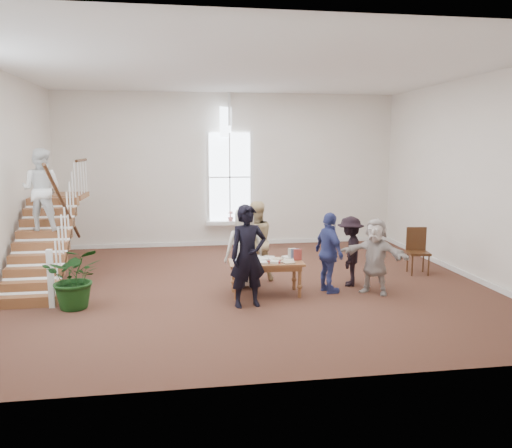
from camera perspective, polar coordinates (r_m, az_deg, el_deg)
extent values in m
plane|color=#46271B|center=(10.85, -0.61, -6.97)|extent=(10.00, 10.00, 0.00)
plane|color=silver|center=(14.92, -3.05, 6.15)|extent=(10.00, 0.00, 10.00)
plane|color=silver|center=(6.06, 5.31, 2.01)|extent=(10.00, 0.00, 10.00)
plane|color=silver|center=(12.20, 23.39, 4.81)|extent=(0.00, 9.00, 9.00)
plane|color=white|center=(10.55, -0.65, 17.25)|extent=(10.00, 10.00, 0.00)
cube|color=white|center=(14.90, -2.93, 0.15)|extent=(1.45, 0.28, 0.10)
plane|color=white|center=(14.87, -3.02, 5.37)|extent=(2.60, 0.00, 2.60)
plane|color=white|center=(14.86, -3.07, 11.54)|extent=(0.60, 0.60, 0.85)
cube|color=white|center=(15.16, -2.97, -2.15)|extent=(10.00, 0.04, 0.12)
imported|color=pink|center=(14.84, -2.93, 0.90)|extent=(0.17, 0.17, 0.30)
cube|color=brown|center=(10.37, -24.72, -8.00)|extent=(1.10, 0.30, 0.20)
cube|color=brown|center=(10.60, -24.35, -6.50)|extent=(1.10, 0.30, 0.20)
cube|color=brown|center=(10.83, -23.99, -5.06)|extent=(1.10, 0.30, 0.20)
cube|color=brown|center=(11.07, -23.65, -3.69)|extent=(1.10, 0.30, 0.20)
cube|color=brown|center=(11.31, -23.33, -2.37)|extent=(1.10, 0.30, 0.20)
cube|color=brown|center=(11.56, -23.02, -1.11)|extent=(1.10, 0.30, 0.20)
cube|color=brown|center=(11.82, -22.72, 0.09)|extent=(1.10, 0.30, 0.20)
cube|color=brown|center=(12.08, -22.44, 1.25)|extent=(1.10, 0.30, 0.20)
cube|color=brown|center=(12.35, -22.17, 2.35)|extent=(1.10, 0.30, 0.20)
cube|color=brown|center=(13.22, -21.28, 2.97)|extent=(1.10, 1.20, 0.12)
cube|color=white|center=(9.99, -22.41, -5.80)|extent=(0.10, 0.10, 1.10)
cylinder|color=#3C1D10|center=(11.07, -21.10, 1.99)|extent=(0.07, 2.74, 1.86)
imported|color=silver|center=(11.45, -23.31, 3.64)|extent=(0.94, 0.79, 1.72)
cube|color=brown|center=(9.99, 1.14, -4.43)|extent=(1.48, 0.76, 0.05)
cube|color=brown|center=(10.01, 1.14, -4.85)|extent=(1.36, 0.64, 0.10)
cylinder|color=brown|center=(9.75, -2.34, -6.90)|extent=(0.07, 0.07, 0.64)
cylinder|color=brown|center=(9.94, 5.01, -6.62)|extent=(0.07, 0.07, 0.64)
cylinder|color=brown|center=(10.26, -2.61, -6.09)|extent=(0.07, 0.07, 0.64)
cylinder|color=brown|center=(10.44, 4.38, -5.84)|extent=(0.07, 0.07, 0.64)
cube|color=silver|center=(10.04, 0.70, -4.06)|extent=(0.26, 0.33, 0.06)
cube|color=beige|center=(10.15, 1.48, -3.91)|extent=(0.27, 0.26, 0.06)
cube|color=tan|center=(9.89, 3.67, -4.36)|extent=(0.28, 0.30, 0.03)
cube|color=silver|center=(10.20, 3.55, -3.87)|extent=(0.20, 0.23, 0.05)
cube|color=#4C5972|center=(9.91, -1.93, -4.27)|extent=(0.23, 0.30, 0.05)
cube|color=maroon|center=(9.90, 2.20, -4.29)|extent=(0.27, 0.25, 0.04)
cube|color=white|center=(9.85, 0.75, -4.36)|extent=(0.16, 0.29, 0.04)
cube|color=#BFB299|center=(10.04, 3.79, -4.15)|extent=(0.25, 0.27, 0.03)
cube|color=silver|center=(9.90, 2.14, -4.28)|extent=(0.22, 0.31, 0.05)
cube|color=beige|center=(9.96, 2.82, -4.27)|extent=(0.16, 0.22, 0.02)
cube|color=tan|center=(10.00, 2.40, -4.12)|extent=(0.24, 0.24, 0.06)
cube|color=silver|center=(9.75, -1.83, -4.56)|extent=(0.25, 0.21, 0.02)
cube|color=#4C5972|center=(10.08, 1.10, -4.04)|extent=(0.22, 0.29, 0.04)
cube|color=maroon|center=(9.99, 0.91, -4.21)|extent=(0.20, 0.22, 0.03)
cube|color=white|center=(10.19, 0.09, -3.86)|extent=(0.22, 0.29, 0.06)
cube|color=#BFB299|center=(10.09, -0.92, -4.05)|extent=(0.28, 0.28, 0.04)
cube|color=silver|center=(10.02, 1.99, -4.09)|extent=(0.18, 0.22, 0.06)
imported|color=black|center=(9.23, -0.92, -3.69)|extent=(0.77, 0.58, 1.91)
imported|color=silver|center=(10.48, -1.30, -2.72)|extent=(0.91, 0.66, 1.71)
imported|color=#D5B985|center=(11.00, -0.08, -1.99)|extent=(0.96, 0.81, 1.78)
imported|color=#363F81|center=(10.24, 8.36, -3.28)|extent=(0.62, 1.03, 1.65)
imported|color=black|center=(10.86, 10.69, -3.06)|extent=(0.87, 1.10, 1.50)
imported|color=beige|center=(10.36, 13.45, -3.59)|extent=(1.40, 1.25, 1.54)
imported|color=#123611|center=(9.79, -19.93, -5.77)|extent=(1.08, 0.94, 1.16)
cube|color=#3C1D10|center=(12.24, 18.06, -3.17)|extent=(0.53, 0.53, 0.06)
cube|color=#3C1D10|center=(12.38, 17.83, -1.60)|extent=(0.47, 0.12, 0.56)
cylinder|color=#3C1D10|center=(12.06, 17.42, -4.56)|extent=(0.04, 0.04, 0.49)
cylinder|color=#3C1D10|center=(12.18, 19.12, -4.52)|extent=(0.04, 0.04, 0.49)
cylinder|color=#3C1D10|center=(12.41, 16.91, -4.16)|extent=(0.04, 0.04, 0.49)
cylinder|color=#3C1D10|center=(12.53, 18.57, -4.12)|extent=(0.04, 0.04, 0.49)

